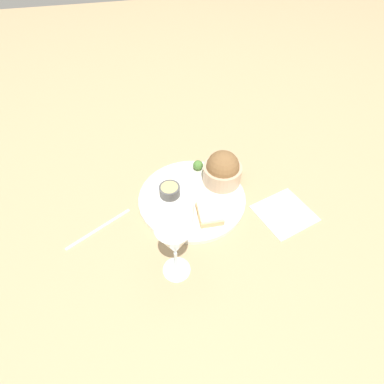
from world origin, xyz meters
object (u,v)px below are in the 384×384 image
cheese_toast_near (210,213)px  cheese_toast_far (181,216)px  salad_bowl (222,170)px  napkin (285,213)px  sauce_ramekin (170,190)px  fork (99,228)px  wine_glass (175,242)px

cheese_toast_near → cheese_toast_far: size_ratio=0.87×
salad_bowl → napkin: salad_bowl is taller
sauce_ramekin → cheese_toast_far: 0.10m
salad_bowl → sauce_ramekin: bearing=-82.6°
salad_bowl → fork: (0.09, -0.38, -0.06)m
sauce_ramekin → fork: sauce_ramekin is taller
cheese_toast_far → fork: size_ratio=0.54×
salad_bowl → cheese_toast_near: bearing=-30.2°
napkin → fork: size_ratio=1.02×
cheese_toast_near → wine_glass: (0.13, -0.12, 0.10)m
salad_bowl → fork: bearing=-76.5°
napkin → fork: (-0.07, -0.52, 0.00)m
sauce_ramekin → cheese_toast_far: bearing=8.3°
cheese_toast_far → fork: bearing=-97.2°
wine_glass → cheese_toast_near: bearing=138.2°
salad_bowl → wine_glass: size_ratio=0.66×
fork → sauce_ramekin: bearing=108.2°
cheese_toast_near → wine_glass: size_ratio=0.46×
sauce_ramekin → cheese_toast_near: bearing=41.8°
cheese_toast_far → wine_glass: (0.14, -0.04, 0.10)m
wine_glass → napkin: size_ratio=0.99×
cheese_toast_far → wine_glass: size_ratio=0.53×
salad_bowl → fork: 0.39m
salad_bowl → sauce_ramekin: salad_bowl is taller
cheese_toast_near → cheese_toast_far: same height
salad_bowl → cheese_toast_far: size_ratio=1.23×
cheese_toast_near → sauce_ramekin: bearing=-138.2°
cheese_toast_far → wine_glass: wine_glass is taller
salad_bowl → wine_glass: wine_glass is taller
sauce_ramekin → cheese_toast_far: (0.10, 0.01, -0.01)m
cheese_toast_near → fork: bearing=-96.5°
fork → salad_bowl: bearing=103.5°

